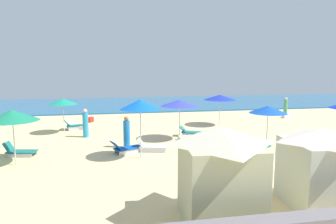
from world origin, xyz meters
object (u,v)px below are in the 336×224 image
Objects in this scene: umbrella_5 at (12,115)px; beachgoer_2 at (86,124)px; cabana_1 at (321,166)px; lounge_chair_2_1 at (151,147)px; lounge_chair_4_1 at (76,126)px; lounge_chair_2_0 at (126,148)px; beach_ball_1 at (70,126)px; lounge_chair_1_0 at (190,132)px; cooler_box_0 at (90,120)px; lounge_chair_5_1 at (19,151)px; cooler_box_2 at (286,116)px; umbrella_0 at (268,109)px; lounge_chair_1_1 at (194,137)px; umbrella_6 at (220,97)px; beachgoer_0 at (286,107)px; umbrella_2 at (140,104)px; beachgoer_1 at (127,133)px; umbrella_4 at (63,102)px; lounge_chair_4_0 at (75,126)px; umbrella_1 at (179,103)px; lounge_chair_0_0 at (256,146)px; cabana_0 at (219,174)px.

beachgoer_2 is (2.59, 4.95, -1.36)m from umbrella_5.
beachgoer_2 is at bearing 129.21° from cabana_1.
lounge_chair_2_1 is 5.24m from beachgoer_2.
cabana_1 is 15.77m from lounge_chair_4_1.
lounge_chair_2_0 reaches higher than beach_ball_1.
umbrella_5 is 8.57× the size of beach_ball_1.
beach_ball_1 is (-7.57, 4.18, -0.12)m from lounge_chair_1_0.
umbrella_5 reaches higher than lounge_chair_1_0.
cooler_box_0 is (-3.56, 9.04, -0.06)m from lounge_chair_2_1.
lounge_chair_5_1 is 2.60× the size of cooler_box_2.
umbrella_0 is 4.36m from lounge_chair_1_1.
cabana_1 is at bearing -96.61° from umbrella_6.
cabana_1 reaches higher than lounge_chair_1_0.
lounge_chair_1_0 reaches higher than cooler_box_2.
lounge_chair_2_1 is 5.67× the size of beach_ball_1.
lounge_chair_1_0 is at bearing 24.18° from umbrella_5.
beachgoer_0 is at bearing -78.67° from lounge_chair_2_0.
umbrella_2 is (-3.32, -2.75, 2.28)m from lounge_chair_1_1.
beachgoer_1 is 15.25m from cooler_box_2.
umbrella_0 is at bearing 74.75° from cooler_box_0.
beachgoer_2 is at bearing -44.34° from umbrella_4.
umbrella_5 is 1.46× the size of beachgoer_1.
umbrella_5 reaches higher than lounge_chair_4_0.
cooler_box_0 is at bearing 135.84° from umbrella_0.
lounge_chair_2_0 is 1.08× the size of beachgoer_0.
beachgoer_0 reaches higher than lounge_chair_1_1.
umbrella_4 is (-7.62, 3.54, 1.80)m from lounge_chair_1_1.
lounge_chair_1_1 is at bearing -87.89° from lounge_chair_2_0.
lounge_chair_4_0 is (0.53, 1.09, -1.78)m from umbrella_4.
umbrella_6 is (5.78, 6.03, 1.80)m from lounge_chair_2_1.
lounge_chair_4_1 reaches higher than lounge_chair_1_1.
lounge_chair_2_1 is 1.05× the size of lounge_chair_5_1.
umbrella_1 is 1.50× the size of beachgoer_0.
lounge_chair_2_1 is at bearing 125.15° from cabana_1.
umbrella_5 is (-11.30, -0.20, 1.95)m from lounge_chair_0_0.
umbrella_1 is at bearing -65.60° from lounge_chair_5_1.
umbrella_6 reaches higher than beachgoer_0.
umbrella_5 reaches higher than cabana_1.
umbrella_1 reaches higher than lounge_chair_4_0.
lounge_chair_2_0 is at bearing 88.86° from beachgoer_2.
umbrella_6 reaches higher than lounge_chair_1_0.
beachgoer_0 is 16.58m from beachgoer_1.
lounge_chair_2_0 reaches higher than lounge_chair_1_1.
lounge_chair_4_1 is at bearing 61.43° from lounge_chair_1_1.
lounge_chair_2_0 is 6.71m from umbrella_4.
cabana_0 is at bearing -126.50° from umbrella_0.
umbrella_6 is at bearing 101.07° from cooler_box_0.
umbrella_2 is 8.60m from lounge_chair_4_0.
cooler_box_2 is at bearing -13.37° from beachgoer_1.
lounge_chair_2_1 is (-6.09, 0.34, -1.78)m from umbrella_0.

